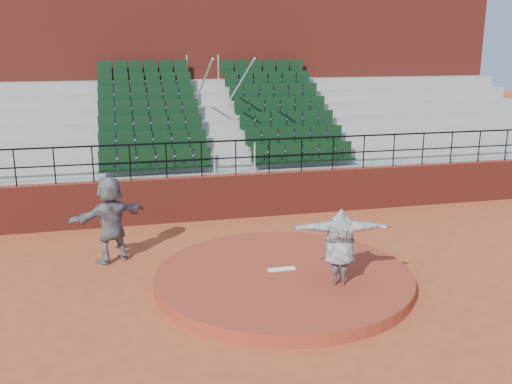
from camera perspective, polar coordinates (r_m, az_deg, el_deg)
ground at (r=12.42m, az=2.74°, el=-9.09°), size 90.00×90.00×0.00m
pitchers_mound at (r=12.38m, az=2.75°, el=-8.56°), size 5.50×5.50×0.25m
pitching_rubber at (r=12.45m, az=2.56°, el=-7.71°), size 0.60×0.15×0.03m
boundary_wall at (r=16.81m, az=-2.00°, el=-0.40°), size 24.00×0.30×1.30m
wall_railing at (r=16.51m, az=-2.04°, el=4.23°), size 24.04×0.05×1.03m
seating_deck at (r=20.14m, az=-4.12°, el=4.37°), size 24.00×5.97×4.63m
press_box_facade at (r=23.78m, az=-5.83°, el=11.01°), size 24.00×3.00×7.10m
pitcher at (r=11.59m, az=8.37°, el=-5.45°), size 2.02×0.92×1.59m
fielder at (r=13.73m, az=-14.33°, el=-2.65°), size 1.98×1.40×2.06m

